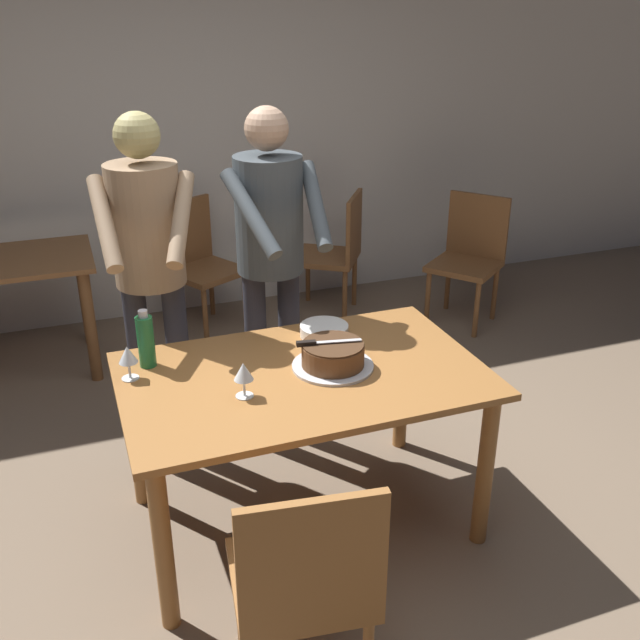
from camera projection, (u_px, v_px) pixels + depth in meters
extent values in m
plane|color=#7A6651|center=(304.00, 518.00, 3.24)|extent=(14.00, 14.00, 0.00)
cube|color=beige|center=(177.00, 125.00, 4.95)|extent=(10.00, 0.12, 2.70)
cube|color=#9E6633|center=(303.00, 376.00, 2.93)|extent=(1.48, 0.92, 0.03)
cylinder|color=#9E6633|center=(163.00, 548.00, 2.55)|extent=(0.07, 0.07, 0.72)
cylinder|color=#9E6633|center=(485.00, 470.00, 2.97)|extent=(0.07, 0.07, 0.72)
cylinder|color=#9E6633|center=(136.00, 435.00, 3.21)|extent=(0.07, 0.07, 0.72)
cylinder|color=#9E6633|center=(402.00, 384.00, 3.63)|extent=(0.07, 0.07, 0.72)
cylinder|color=silver|center=(333.00, 365.00, 2.97)|extent=(0.34, 0.34, 0.01)
cylinder|color=brown|center=(333.00, 355.00, 2.95)|extent=(0.26, 0.26, 0.09)
cylinder|color=#432A18|center=(333.00, 344.00, 2.93)|extent=(0.25, 0.25, 0.01)
cube|color=silver|center=(338.00, 341.00, 2.93)|extent=(0.20, 0.06, 0.00)
cube|color=black|center=(306.00, 343.00, 2.91)|extent=(0.08, 0.04, 0.02)
cylinder|color=white|center=(324.00, 334.00, 3.25)|extent=(0.22, 0.22, 0.01)
cylinder|color=white|center=(324.00, 332.00, 3.24)|extent=(0.22, 0.22, 0.01)
cylinder|color=white|center=(324.00, 330.00, 3.24)|extent=(0.22, 0.22, 0.01)
cylinder|color=white|center=(324.00, 328.00, 3.24)|extent=(0.22, 0.22, 0.01)
cylinder|color=white|center=(324.00, 326.00, 3.23)|extent=(0.22, 0.22, 0.01)
cylinder|color=silver|center=(131.00, 378.00, 2.88)|extent=(0.07, 0.07, 0.00)
cylinder|color=silver|center=(129.00, 370.00, 2.86)|extent=(0.01, 0.01, 0.07)
cone|color=silver|center=(128.00, 354.00, 2.84)|extent=(0.08, 0.08, 0.07)
cylinder|color=silver|center=(245.00, 396.00, 2.75)|extent=(0.07, 0.07, 0.00)
cylinder|color=silver|center=(244.00, 387.00, 2.74)|extent=(0.01, 0.01, 0.07)
cone|color=silver|center=(243.00, 371.00, 2.71)|extent=(0.08, 0.08, 0.07)
cylinder|color=#1E6B38|center=(146.00, 342.00, 2.94)|extent=(0.07, 0.07, 0.22)
cylinder|color=silver|center=(143.00, 314.00, 2.89)|extent=(0.04, 0.04, 0.03)
cylinder|color=#2D2D38|center=(290.00, 354.00, 3.68)|extent=(0.11, 0.11, 0.95)
cylinder|color=#2D2D38|center=(257.00, 361.00, 3.61)|extent=(0.11, 0.11, 0.95)
cylinder|color=#3F474C|center=(269.00, 215.00, 3.34)|extent=(0.32, 0.32, 0.55)
sphere|color=tan|center=(266.00, 129.00, 3.18)|extent=(0.20, 0.20, 0.20)
cylinder|color=#3F474C|center=(316.00, 205.00, 3.22)|extent=(0.12, 0.42, 0.34)
cylinder|color=#3F474C|center=(251.00, 213.00, 3.10)|extent=(0.19, 0.42, 0.34)
cylinder|color=#2D2D38|center=(180.00, 372.00, 3.51)|extent=(0.11, 0.11, 0.95)
cylinder|color=#2D2D38|center=(142.00, 375.00, 3.48)|extent=(0.11, 0.11, 0.95)
cylinder|color=#997A5B|center=(146.00, 225.00, 3.19)|extent=(0.32, 0.32, 0.55)
sphere|color=tan|center=(137.00, 135.00, 3.03)|extent=(0.20, 0.20, 0.20)
cylinder|color=#997A5B|center=(181.00, 219.00, 3.02)|extent=(0.22, 0.41, 0.34)
cylinder|color=#997A5B|center=(105.00, 223.00, 2.97)|extent=(0.09, 0.42, 0.34)
cube|color=#9E6633|center=(300.00, 578.00, 2.32)|extent=(0.50, 0.50, 0.04)
cylinder|color=#9E6633|center=(241.00, 598.00, 2.54)|extent=(0.04, 0.04, 0.41)
cylinder|color=#9E6633|center=(340.00, 581.00, 2.61)|extent=(0.04, 0.04, 0.41)
cube|color=#9E6633|center=(313.00, 565.00, 2.04)|extent=(0.44, 0.09, 0.45)
cube|color=brown|center=(4.00, 262.00, 4.23)|extent=(1.00, 0.70, 0.03)
cylinder|color=brown|center=(90.00, 327.00, 4.28)|extent=(0.07, 0.07, 0.71)
cylinder|color=brown|center=(84.00, 294.00, 4.75)|extent=(0.07, 0.07, 0.71)
cube|color=brown|center=(464.00, 266.00, 5.03)|extent=(0.62, 0.62, 0.04)
cylinder|color=brown|center=(477.00, 310.00, 4.89)|extent=(0.04, 0.04, 0.41)
cylinder|color=brown|center=(428.00, 299.00, 5.07)|extent=(0.04, 0.04, 0.41)
cylinder|color=brown|center=(495.00, 293.00, 5.18)|extent=(0.04, 0.04, 0.41)
cylinder|color=brown|center=(448.00, 283.00, 5.35)|extent=(0.04, 0.04, 0.41)
cube|color=brown|center=(478.00, 225.00, 5.09)|extent=(0.29, 0.37, 0.45)
cube|color=brown|center=(206.00, 272.00, 4.93)|extent=(0.60, 0.60, 0.04)
cylinder|color=brown|center=(245.00, 301.00, 5.03)|extent=(0.04, 0.04, 0.41)
cylinder|color=brown|center=(205.00, 317.00, 4.79)|extent=(0.04, 0.04, 0.41)
cylinder|color=brown|center=(211.00, 288.00, 5.25)|extent=(0.04, 0.04, 0.41)
cylinder|color=brown|center=(172.00, 303.00, 5.01)|extent=(0.04, 0.04, 0.41)
cube|color=brown|center=(185.00, 232.00, 4.95)|extent=(0.40, 0.23, 0.45)
cube|color=brown|center=(326.00, 257.00, 5.21)|extent=(0.61, 0.61, 0.04)
cylinder|color=brown|center=(295.00, 293.00, 5.17)|extent=(0.04, 0.04, 0.41)
cylinder|color=brown|center=(308.00, 275.00, 5.50)|extent=(0.04, 0.04, 0.41)
cylinder|color=brown|center=(345.00, 297.00, 5.10)|extent=(0.04, 0.04, 0.41)
cylinder|color=brown|center=(354.00, 279.00, 5.42)|extent=(0.04, 0.04, 0.41)
cube|color=brown|center=(354.00, 227.00, 5.06)|extent=(0.27, 0.38, 0.45)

